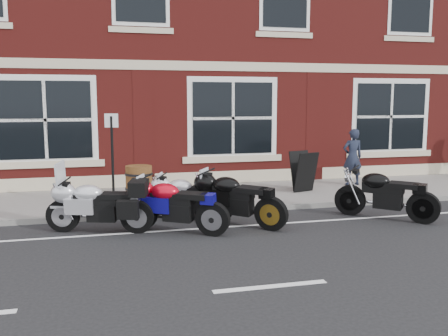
# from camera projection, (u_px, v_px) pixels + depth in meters

# --- Properties ---
(ground) EXTENTS (80.00, 80.00, 0.00)m
(ground) POSITION_uv_depth(u_px,v_px,m) (219.00, 230.00, 9.60)
(ground) COLOR black
(ground) RESTS_ON ground
(sidewalk) EXTENTS (30.00, 3.00, 0.12)m
(sidewalk) POSITION_uv_depth(u_px,v_px,m) (191.00, 198.00, 12.48)
(sidewalk) COLOR slate
(sidewalk) RESTS_ON ground
(kerb) EXTENTS (30.00, 0.16, 0.12)m
(kerb) POSITION_uv_depth(u_px,v_px,m) (204.00, 211.00, 10.96)
(kerb) COLOR slate
(kerb) RESTS_ON ground
(pub_building) EXTENTS (24.00, 12.00, 12.00)m
(pub_building) POSITION_uv_depth(u_px,v_px,m) (154.00, 6.00, 18.86)
(pub_building) COLOR maroon
(pub_building) RESTS_ON ground
(moto_touring_silver) EXTENTS (2.00, 0.79, 1.35)m
(moto_touring_silver) POSITION_uv_depth(u_px,v_px,m) (97.00, 204.00, 9.40)
(moto_touring_silver) COLOR black
(moto_touring_silver) RESTS_ON ground
(moto_sport_red) EXTENTS (1.85, 1.25, 0.95)m
(moto_sport_red) POSITION_uv_depth(u_px,v_px,m) (174.00, 204.00, 9.40)
(moto_sport_red) COLOR black
(moto_sport_red) RESTS_ON ground
(moto_sport_black) EXTENTS (1.65, 1.62, 0.98)m
(moto_sport_black) POSITION_uv_depth(u_px,v_px,m) (235.00, 197.00, 9.93)
(moto_sport_black) COLOR black
(moto_sport_black) RESTS_ON ground
(moto_sport_silver) EXTENTS (1.72, 1.03, 0.86)m
(moto_sport_silver) POSITION_uv_depth(u_px,v_px,m) (188.00, 196.00, 10.41)
(moto_sport_silver) COLOR black
(moto_sport_silver) RESTS_ON ground
(moto_naked_black) EXTENTS (1.62, 1.63, 0.97)m
(moto_naked_black) POSITION_uv_depth(u_px,v_px,m) (384.00, 193.00, 10.46)
(moto_naked_black) COLOR black
(moto_naked_black) RESTS_ON ground
(pedestrian_left) EXTENTS (0.59, 0.40, 1.57)m
(pedestrian_left) POSITION_uv_depth(u_px,v_px,m) (353.00, 157.00, 13.88)
(pedestrian_left) COLOR #1A1F2F
(pedestrian_left) RESTS_ON sidewalk
(a_board_sign) EXTENTS (0.72, 0.58, 1.04)m
(a_board_sign) POSITION_uv_depth(u_px,v_px,m) (303.00, 171.00, 12.95)
(a_board_sign) COLOR black
(a_board_sign) RESTS_ON sidewalk
(barrel_planter) EXTENTS (0.68, 0.68, 0.76)m
(barrel_planter) POSITION_uv_depth(u_px,v_px,m) (139.00, 181.00, 12.29)
(barrel_planter) COLOR #553916
(barrel_planter) RESTS_ON sidewalk
(parking_sign) EXTENTS (0.28, 0.11, 2.08)m
(parking_sign) POSITION_uv_depth(u_px,v_px,m) (112.00, 155.00, 10.70)
(parking_sign) COLOR black
(parking_sign) RESTS_ON sidewalk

